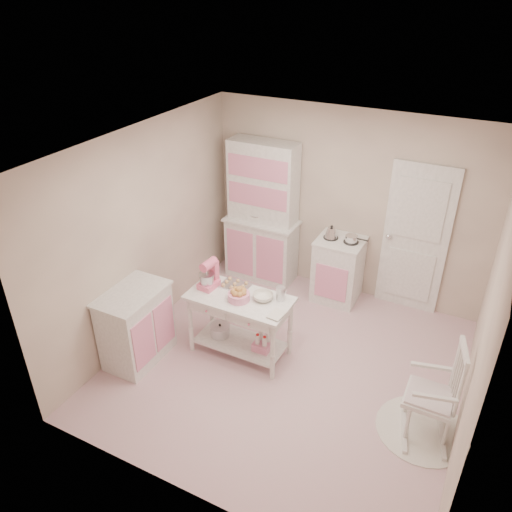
# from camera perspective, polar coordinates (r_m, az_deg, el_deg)

# --- Properties ---
(room_shell) EXTENTS (3.84, 3.84, 2.62)m
(room_shell) POSITION_cam_1_polar(r_m,az_deg,el_deg) (5.05, 4.11, 1.65)
(room_shell) COLOR #CA7E90
(room_shell) RESTS_ON ground
(door) EXTENTS (0.82, 0.05, 2.04)m
(door) POSITION_cam_1_polar(r_m,az_deg,el_deg) (6.75, 17.75, 1.82)
(door) COLOR white
(door) RESTS_ON ground
(hutch) EXTENTS (1.06, 0.50, 2.08)m
(hutch) POSITION_cam_1_polar(r_m,az_deg,el_deg) (7.11, 0.66, 4.94)
(hutch) COLOR white
(hutch) RESTS_ON ground
(stove) EXTENTS (0.62, 0.57, 0.92)m
(stove) POSITION_cam_1_polar(r_m,az_deg,el_deg) (6.95, 9.35, -1.51)
(stove) COLOR white
(stove) RESTS_ON ground
(base_cabinet) EXTENTS (0.54, 0.84, 0.92)m
(base_cabinet) POSITION_cam_1_polar(r_m,az_deg,el_deg) (5.98, -13.53, -7.77)
(base_cabinet) COLOR white
(base_cabinet) RESTS_ON ground
(lace_rug) EXTENTS (0.92, 0.92, 0.01)m
(lace_rug) POSITION_cam_1_polar(r_m,az_deg,el_deg) (5.58, 18.44, -18.30)
(lace_rug) COLOR white
(lace_rug) RESTS_ON ground
(rocking_chair) EXTENTS (0.64, 0.81, 1.10)m
(rocking_chair) POSITION_cam_1_polar(r_m,az_deg,el_deg) (5.20, 19.41, -14.24)
(rocking_chair) COLOR white
(rocking_chair) RESTS_ON ground
(work_table) EXTENTS (1.20, 0.60, 0.80)m
(work_table) POSITION_cam_1_polar(r_m,az_deg,el_deg) (5.93, -1.84, -7.90)
(work_table) COLOR white
(work_table) RESTS_ON ground
(stand_mixer) EXTENTS (0.22, 0.30, 0.34)m
(stand_mixer) POSITION_cam_1_polar(r_m,az_deg,el_deg) (5.80, -5.49, -2.15)
(stand_mixer) COLOR #EC6388
(stand_mixer) RESTS_ON work_table
(cookie_tray) EXTENTS (0.34, 0.24, 0.02)m
(cookie_tray) POSITION_cam_1_polar(r_m,az_deg,el_deg) (5.88, -2.35, -3.39)
(cookie_tray) COLOR silver
(cookie_tray) RESTS_ON work_table
(bread_basket) EXTENTS (0.25, 0.25, 0.09)m
(bread_basket) POSITION_cam_1_polar(r_m,az_deg,el_deg) (5.63, -1.98, -4.64)
(bread_basket) COLOR pink
(bread_basket) RESTS_ON work_table
(mixing_bowl) EXTENTS (0.24, 0.24, 0.07)m
(mixing_bowl) POSITION_cam_1_polar(r_m,az_deg,el_deg) (5.63, 0.81, -4.67)
(mixing_bowl) COLOR silver
(mixing_bowl) RESTS_ON work_table
(metal_pitcher) EXTENTS (0.10, 0.10, 0.17)m
(metal_pitcher) POSITION_cam_1_polar(r_m,az_deg,el_deg) (5.61, 2.83, -4.32)
(metal_pitcher) COLOR silver
(metal_pitcher) RESTS_ON work_table
(recipe_book) EXTENTS (0.17, 0.21, 0.02)m
(recipe_book) POSITION_cam_1_polar(r_m,az_deg,el_deg) (5.44, 1.68, -6.48)
(recipe_book) COLOR silver
(recipe_book) RESTS_ON work_table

